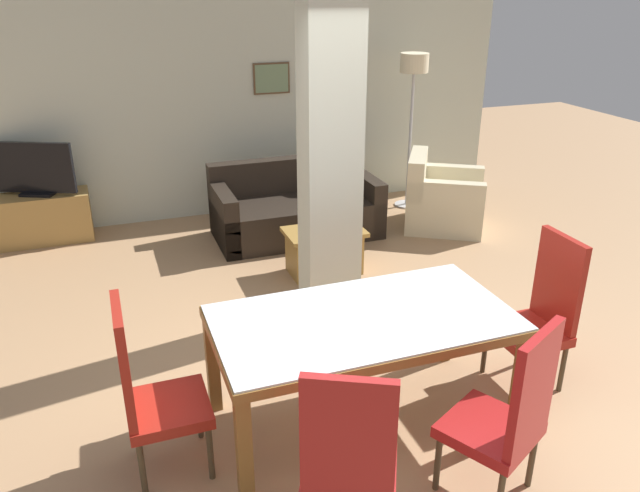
{
  "coord_description": "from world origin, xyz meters",
  "views": [
    {
      "loc": [
        -1.39,
        -3.05,
        2.69
      ],
      "look_at": [
        0.0,
        0.79,
        0.93
      ],
      "focal_mm": 35.0,
      "sensor_mm": 36.0,
      "label": 1
    }
  ],
  "objects_px": {
    "dining_chair_head_right": "(541,310)",
    "armchair": "(441,202)",
    "floor_lamp": "(414,78)",
    "dining_chair_near_right": "(509,414)",
    "dining_table": "(363,337)",
    "tv_stand": "(43,218)",
    "coffee_table": "(324,251)",
    "bottle": "(337,219)",
    "sofa": "(295,211)",
    "tv_screen": "(34,170)",
    "dining_chair_near_left": "(349,459)",
    "dining_chair_head_left": "(149,389)"
  },
  "relations": [
    {
      "from": "dining_chair_head_right",
      "to": "armchair",
      "type": "bearing_deg",
      "value": -17.36
    },
    {
      "from": "dining_table",
      "to": "bottle",
      "type": "bearing_deg",
      "value": 72.59
    },
    {
      "from": "dining_chair_near_right",
      "to": "dining_table",
      "type": "bearing_deg",
      "value": 90.0
    },
    {
      "from": "dining_chair_near_left",
      "to": "coffee_table",
      "type": "height_order",
      "value": "dining_chair_near_left"
    },
    {
      "from": "dining_chair_head_right",
      "to": "dining_chair_head_left",
      "type": "bearing_deg",
      "value": 90.0
    },
    {
      "from": "coffee_table",
      "to": "tv_stand",
      "type": "bearing_deg",
      "value": 145.75
    },
    {
      "from": "bottle",
      "to": "tv_stand",
      "type": "relative_size",
      "value": 0.22
    },
    {
      "from": "dining_table",
      "to": "floor_lamp",
      "type": "xyz_separation_m",
      "value": [
        2.23,
        3.7,
        0.96
      ]
    },
    {
      "from": "dining_table",
      "to": "tv_stand",
      "type": "bearing_deg",
      "value": 117.46
    },
    {
      "from": "dining_chair_near_left",
      "to": "armchair",
      "type": "relative_size",
      "value": 0.96
    },
    {
      "from": "floor_lamp",
      "to": "dining_chair_near_right",
      "type": "bearing_deg",
      "value": -111.16
    },
    {
      "from": "coffee_table",
      "to": "tv_screen",
      "type": "bearing_deg",
      "value": 145.75
    },
    {
      "from": "dining_table",
      "to": "tv_stand",
      "type": "relative_size",
      "value": 1.86
    },
    {
      "from": "tv_stand",
      "to": "armchair",
      "type": "bearing_deg",
      "value": -14.02
    },
    {
      "from": "dining_chair_near_left",
      "to": "bottle",
      "type": "xyz_separation_m",
      "value": [
        1.16,
        3.13,
        -0.03
      ]
    },
    {
      "from": "dining_chair_head_right",
      "to": "armchair",
      "type": "relative_size",
      "value": 0.96
    },
    {
      "from": "floor_lamp",
      "to": "dining_chair_near_left",
      "type": "bearing_deg",
      "value": -120.36
    },
    {
      "from": "sofa",
      "to": "armchair",
      "type": "relative_size",
      "value": 1.57
    },
    {
      "from": "armchair",
      "to": "tv_stand",
      "type": "xyz_separation_m",
      "value": [
        -4.33,
        1.08,
        -0.03
      ]
    },
    {
      "from": "dining_chair_head_left",
      "to": "sofa",
      "type": "distance_m",
      "value": 3.78
    },
    {
      "from": "coffee_table",
      "to": "floor_lamp",
      "type": "height_order",
      "value": "floor_lamp"
    },
    {
      "from": "dining_chair_head_left",
      "to": "bottle",
      "type": "height_order",
      "value": "dining_chair_head_left"
    },
    {
      "from": "dining_chair_head_left",
      "to": "coffee_table",
      "type": "relative_size",
      "value": 1.45
    },
    {
      "from": "dining_chair_near_left",
      "to": "floor_lamp",
      "type": "xyz_separation_m",
      "value": [
        2.69,
        4.59,
        1.03
      ]
    },
    {
      "from": "dining_chair_head_right",
      "to": "bottle",
      "type": "relative_size",
      "value": 5.02
    },
    {
      "from": "dining_table",
      "to": "dining_chair_near_right",
      "type": "relative_size",
      "value": 1.68
    },
    {
      "from": "dining_table",
      "to": "dining_chair_near_right",
      "type": "height_order",
      "value": "dining_chair_near_right"
    },
    {
      "from": "dining_chair_head_right",
      "to": "sofa",
      "type": "distance_m",
      "value": 3.35
    },
    {
      "from": "dining_table",
      "to": "tv_stand",
      "type": "height_order",
      "value": "dining_table"
    },
    {
      "from": "dining_table",
      "to": "dining_chair_head_left",
      "type": "height_order",
      "value": "dining_chair_head_left"
    },
    {
      "from": "dining_chair_near_right",
      "to": "tv_screen",
      "type": "bearing_deg",
      "value": 89.58
    },
    {
      "from": "dining_chair_head_right",
      "to": "tv_stand",
      "type": "height_order",
      "value": "dining_chair_head_right"
    },
    {
      "from": "tv_stand",
      "to": "sofa",
      "type": "bearing_deg",
      "value": -15.43
    },
    {
      "from": "dining_chair_near_left",
      "to": "sofa",
      "type": "height_order",
      "value": "dining_chair_near_left"
    },
    {
      "from": "dining_table",
      "to": "sofa",
      "type": "bearing_deg",
      "value": 79.69
    },
    {
      "from": "armchair",
      "to": "dining_chair_near_left",
      "type": "bearing_deg",
      "value": -4.03
    },
    {
      "from": "dining_chair_near_right",
      "to": "sofa",
      "type": "xyz_separation_m",
      "value": [
        0.13,
        4.12,
        -0.28
      ]
    },
    {
      "from": "dining_chair_near_right",
      "to": "dining_chair_head_right",
      "type": "bearing_deg",
      "value": 16.49
    },
    {
      "from": "dining_chair_head_right",
      "to": "dining_chair_near_right",
      "type": "height_order",
      "value": "same"
    },
    {
      "from": "floor_lamp",
      "to": "coffee_table",
      "type": "bearing_deg",
      "value": -138.26
    },
    {
      "from": "dining_table",
      "to": "floor_lamp",
      "type": "distance_m",
      "value": 4.42
    },
    {
      "from": "dining_chair_head_right",
      "to": "coffee_table",
      "type": "bearing_deg",
      "value": 19.89
    },
    {
      "from": "tv_screen",
      "to": "coffee_table",
      "type": "bearing_deg",
      "value": 169.38
    },
    {
      "from": "dining_chair_head_right",
      "to": "tv_stand",
      "type": "xyz_separation_m",
      "value": [
        -3.42,
        3.99,
        -0.29
      ]
    },
    {
      "from": "armchair",
      "to": "bottle",
      "type": "height_order",
      "value": "armchair"
    },
    {
      "from": "dining_chair_head_right",
      "to": "tv_screen",
      "type": "xyz_separation_m",
      "value": [
        -3.42,
        3.99,
        0.26
      ]
    },
    {
      "from": "dining_chair_head_left",
      "to": "floor_lamp",
      "type": "distance_m",
      "value": 5.22
    },
    {
      "from": "dining_chair_near_right",
      "to": "dining_chair_head_left",
      "type": "xyz_separation_m",
      "value": [
        -1.77,
        0.87,
        0.0
      ]
    },
    {
      "from": "dining_table",
      "to": "dining_chair_head_right",
      "type": "distance_m",
      "value": 1.35
    },
    {
      "from": "armchair",
      "to": "tv_screen",
      "type": "relative_size",
      "value": 1.42
    }
  ]
}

